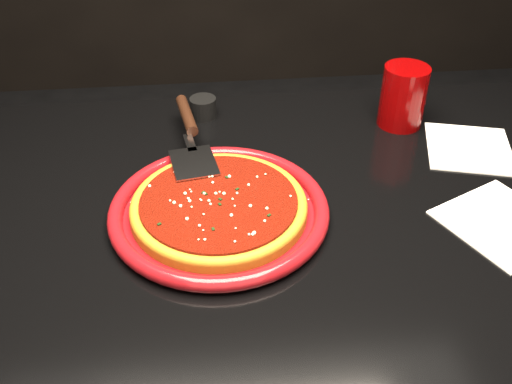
# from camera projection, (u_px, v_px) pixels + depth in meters

# --- Properties ---
(table) EXTENTS (1.20, 0.80, 0.75)m
(table) POSITION_uv_depth(u_px,v_px,m) (256.00, 364.00, 1.11)
(table) COLOR black
(table) RESTS_ON floor
(plate) EXTENTS (0.40, 0.40, 0.03)m
(plate) POSITION_uv_depth(u_px,v_px,m) (219.00, 210.00, 0.87)
(plate) COLOR maroon
(plate) RESTS_ON table
(pizza_crust) EXTENTS (0.32, 0.32, 0.01)m
(pizza_crust) POSITION_uv_depth(u_px,v_px,m) (219.00, 208.00, 0.87)
(pizza_crust) COLOR #905B15
(pizza_crust) RESTS_ON plate
(pizza_crust_rim) EXTENTS (0.32, 0.32, 0.02)m
(pizza_crust_rim) POSITION_uv_depth(u_px,v_px,m) (219.00, 205.00, 0.87)
(pizza_crust_rim) COLOR #905B15
(pizza_crust_rim) RESTS_ON plate
(pizza_sauce) EXTENTS (0.28, 0.28, 0.01)m
(pizza_sauce) POSITION_uv_depth(u_px,v_px,m) (219.00, 202.00, 0.86)
(pizza_sauce) COLOR maroon
(pizza_sauce) RESTS_ON plate
(parmesan_dusting) EXTENTS (0.23, 0.23, 0.01)m
(parmesan_dusting) POSITION_uv_depth(u_px,v_px,m) (219.00, 199.00, 0.86)
(parmesan_dusting) COLOR beige
(parmesan_dusting) RESTS_ON plate
(basil_flecks) EXTENTS (0.21, 0.21, 0.00)m
(basil_flecks) POSITION_uv_depth(u_px,v_px,m) (219.00, 199.00, 0.86)
(basil_flecks) COLOR black
(basil_flecks) RESTS_ON plate
(pizza_server) EXTENTS (0.13, 0.31, 0.02)m
(pizza_server) POSITION_uv_depth(u_px,v_px,m) (191.00, 135.00, 0.99)
(pizza_server) COLOR silver
(pizza_server) RESTS_ON plate
(cup) EXTENTS (0.11, 0.11, 0.12)m
(cup) POSITION_uv_depth(u_px,v_px,m) (403.00, 96.00, 1.07)
(cup) COLOR #7E0303
(cup) RESTS_ON table
(napkin_a) EXTENTS (0.21, 0.21, 0.00)m
(napkin_a) POSITION_uv_depth(u_px,v_px,m) (503.00, 223.00, 0.87)
(napkin_a) COLOR white
(napkin_a) RESTS_ON table
(napkin_b) EXTENTS (0.18, 0.19, 0.00)m
(napkin_b) POSITION_uv_depth(u_px,v_px,m) (469.00, 148.00, 1.03)
(napkin_b) COLOR white
(napkin_b) RESTS_ON table
(ramekin) EXTENTS (0.07, 0.07, 0.04)m
(ramekin) POSITION_uv_depth(u_px,v_px,m) (203.00, 108.00, 1.12)
(ramekin) COLOR black
(ramekin) RESTS_ON table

